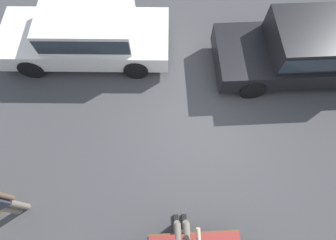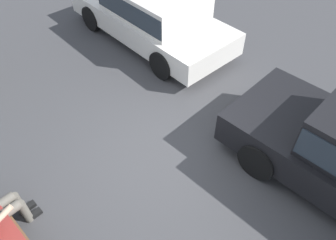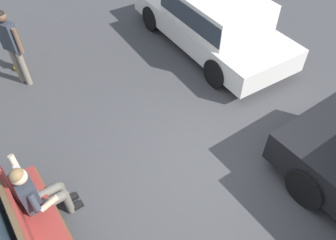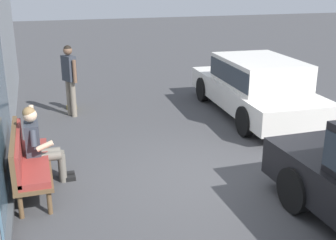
# 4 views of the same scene
# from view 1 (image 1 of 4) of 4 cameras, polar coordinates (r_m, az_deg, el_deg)

# --- Properties ---
(ground_plane) EXTENTS (60.00, 60.00, 0.00)m
(ground_plane) POSITION_cam_1_polar(r_m,az_deg,el_deg) (6.73, 7.64, -0.77)
(ground_plane) COLOR #424244
(parked_car_near) EXTENTS (4.55, 1.93, 1.50)m
(parked_car_near) POSITION_cam_1_polar(r_m,az_deg,el_deg) (7.79, 28.55, 13.74)
(parked_car_near) COLOR black
(parked_car_near) RESTS_ON ground_plane
(parked_car_mid) EXTENTS (4.61, 2.10, 1.41)m
(parked_car_mid) POSITION_cam_1_polar(r_m,az_deg,el_deg) (7.60, -17.38, 17.84)
(parked_car_mid) COLOR white
(parked_car_mid) RESTS_ON ground_plane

